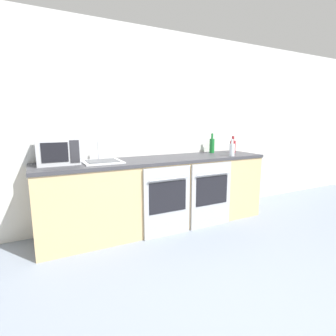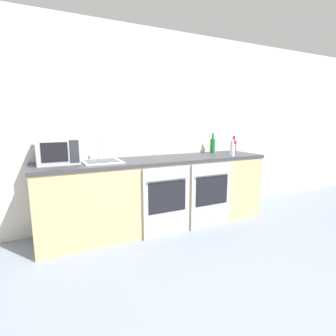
{
  "view_description": "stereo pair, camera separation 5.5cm",
  "coord_description": "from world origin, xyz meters",
  "px_view_note": "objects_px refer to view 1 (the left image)",
  "views": [
    {
      "loc": [
        -1.42,
        -0.99,
        1.39
      ],
      "look_at": [
        0.14,
        2.05,
        0.78
      ],
      "focal_mm": 28.0,
      "sensor_mm": 36.0,
      "label": 1
    },
    {
      "loc": [
        -1.37,
        -1.01,
        1.39
      ],
      "look_at": [
        0.14,
        2.05,
        0.78
      ],
      "focal_mm": 28.0,
      "sensor_mm": 36.0,
      "label": 2
    }
  ],
  "objects_px": {
    "microwave": "(58,151)",
    "bottle_clear": "(232,149)",
    "bottle_green": "(212,145)",
    "sink": "(102,161)",
    "bottle_red": "(233,146)",
    "oven_right": "(211,195)",
    "oven_left": "(167,201)"
  },
  "relations": [
    {
      "from": "oven_left",
      "to": "sink",
      "type": "distance_m",
      "value": 0.91
    },
    {
      "from": "oven_right",
      "to": "bottle_green",
      "type": "height_order",
      "value": "bottle_green"
    },
    {
      "from": "bottle_red",
      "to": "microwave",
      "type": "bearing_deg",
      "value": 179.04
    },
    {
      "from": "bottle_red",
      "to": "bottle_clear",
      "type": "xyz_separation_m",
      "value": [
        -0.27,
        -0.3,
        -0.01
      ]
    },
    {
      "from": "microwave",
      "to": "bottle_green",
      "type": "distance_m",
      "value": 2.18
    },
    {
      "from": "microwave",
      "to": "bottle_clear",
      "type": "relative_size",
      "value": 1.88
    },
    {
      "from": "microwave",
      "to": "bottle_clear",
      "type": "height_order",
      "value": "microwave"
    },
    {
      "from": "oven_left",
      "to": "oven_right",
      "type": "relative_size",
      "value": 1.0
    },
    {
      "from": "sink",
      "to": "bottle_green",
      "type": "bearing_deg",
      "value": 5.97
    },
    {
      "from": "bottle_red",
      "to": "sink",
      "type": "distance_m",
      "value": 2.0
    },
    {
      "from": "oven_right",
      "to": "bottle_clear",
      "type": "distance_m",
      "value": 0.7
    },
    {
      "from": "oven_right",
      "to": "bottle_green",
      "type": "distance_m",
      "value": 0.89
    },
    {
      "from": "bottle_green",
      "to": "sink",
      "type": "bearing_deg",
      "value": -174.03
    },
    {
      "from": "bottle_green",
      "to": "bottle_red",
      "type": "xyz_separation_m",
      "value": [
        0.29,
        -0.14,
        -0.02
      ]
    },
    {
      "from": "oven_left",
      "to": "microwave",
      "type": "height_order",
      "value": "microwave"
    },
    {
      "from": "bottle_green",
      "to": "oven_right",
      "type": "bearing_deg",
      "value": -125.95
    },
    {
      "from": "bottle_red",
      "to": "bottle_green",
      "type": "bearing_deg",
      "value": 154.33
    },
    {
      "from": "bottle_green",
      "to": "sink",
      "type": "relative_size",
      "value": 0.67
    },
    {
      "from": "oven_right",
      "to": "bottle_red",
      "type": "xyz_separation_m",
      "value": [
        0.68,
        0.4,
        0.57
      ]
    },
    {
      "from": "microwave",
      "to": "bottle_red",
      "type": "xyz_separation_m",
      "value": [
        2.47,
        -0.04,
        -0.05
      ]
    },
    {
      "from": "oven_right",
      "to": "microwave",
      "type": "xyz_separation_m",
      "value": [
        -1.79,
        0.44,
        0.63
      ]
    },
    {
      "from": "sink",
      "to": "bottle_clear",
      "type": "bearing_deg",
      "value": -8.47
    },
    {
      "from": "oven_left",
      "to": "oven_right",
      "type": "bearing_deg",
      "value": 0.0
    },
    {
      "from": "bottle_green",
      "to": "bottle_clear",
      "type": "bearing_deg",
      "value": -87.87
    },
    {
      "from": "bottle_red",
      "to": "bottle_clear",
      "type": "bearing_deg",
      "value": -132.26
    },
    {
      "from": "sink",
      "to": "microwave",
      "type": "bearing_deg",
      "value": 170.05
    },
    {
      "from": "microwave",
      "to": "bottle_clear",
      "type": "distance_m",
      "value": 2.22
    },
    {
      "from": "oven_left",
      "to": "bottle_clear",
      "type": "height_order",
      "value": "bottle_clear"
    },
    {
      "from": "bottle_green",
      "to": "bottle_red",
      "type": "bearing_deg",
      "value": -25.67
    },
    {
      "from": "bottle_red",
      "to": "sink",
      "type": "height_order",
      "value": "bottle_red"
    },
    {
      "from": "bottle_clear",
      "to": "sink",
      "type": "bearing_deg",
      "value": 171.53
    },
    {
      "from": "microwave",
      "to": "oven_left",
      "type": "bearing_deg",
      "value": -20.95
    }
  ]
}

